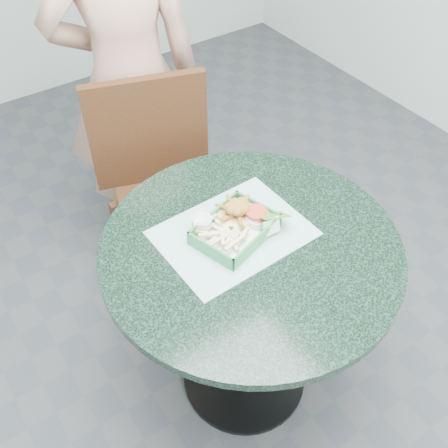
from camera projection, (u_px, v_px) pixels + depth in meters
floor at (244, 376)px, 2.06m from camera, size 4.00×5.00×0.02m
cafe_table at (249, 285)px, 1.65m from camera, size 0.89×0.89×0.75m
dining_chair at (167, 181)px, 2.08m from camera, size 0.46×0.46×0.93m
diner_person at (126, 62)px, 2.02m from camera, size 0.74×0.59×1.79m
placemat at (233, 238)px, 1.56m from camera, size 0.44×0.33×0.00m
food_basket at (235, 236)px, 1.54m from camera, size 0.23×0.17×0.05m
crab_sandwich at (243, 215)px, 1.56m from camera, size 0.12×0.12×0.07m
fries_pile at (220, 233)px, 1.52m from camera, size 0.14×0.15×0.05m
sauce_ramekin at (204, 220)px, 1.55m from camera, size 0.06×0.06×0.03m
garnish_cup at (264, 226)px, 1.54m from camera, size 0.11×0.11×0.04m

